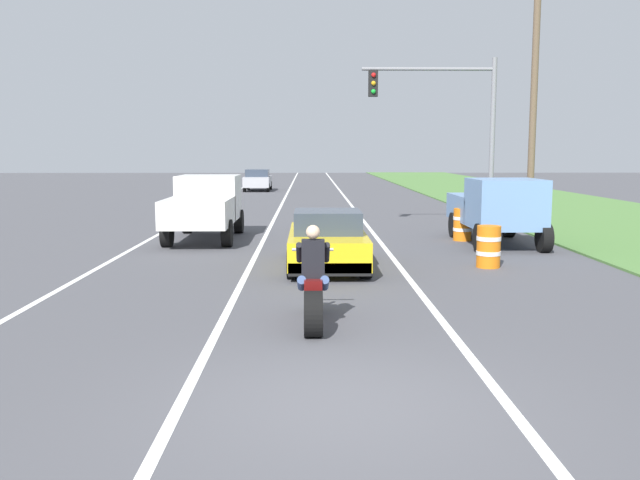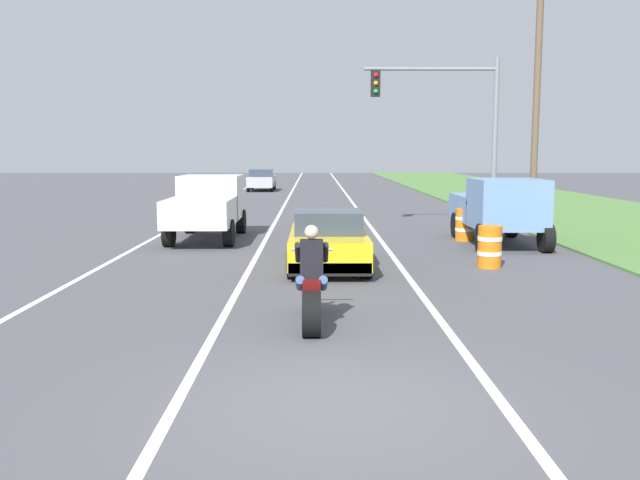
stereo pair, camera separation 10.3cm
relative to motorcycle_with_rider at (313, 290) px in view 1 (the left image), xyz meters
The scene contains 14 objects.
ground_plane 3.45m from the motorcycle_with_rider, 84.70° to the right, with size 160.00×160.00×0.00m, color #4C4C51.
lane_stripe_left_solid 17.39m from the motorcycle_with_rider, 107.02° to the left, with size 0.14×120.00×0.01m, color white.
lane_stripe_right_solid 16.76m from the motorcycle_with_rider, 82.75° to the left, with size 0.14×120.00×0.01m, color white.
lane_stripe_centre_dashed 16.70m from the motorcycle_with_rider, 95.11° to the left, with size 0.14×120.00×0.01m, color white.
grass_verge_right 20.64m from the motorcycle_with_rider, 53.64° to the left, with size 10.00×120.00×0.06m, color #517F3D.
motorcycle_with_rider is the anchor object (origin of this frame).
sports_car_yellow 5.63m from the motorcycle_with_rider, 86.19° to the left, with size 1.84×4.30×1.37m.
pickup_truck_left_lane_white 11.22m from the motorcycle_with_rider, 107.17° to the left, with size 2.02×4.80×1.98m.
pickup_truck_right_shoulder_light_blue 11.08m from the motorcycle_with_rider, 60.09° to the left, with size 2.02×4.80×1.98m.
traffic_light_mast_near 14.98m from the motorcycle_with_rider, 70.07° to the left, with size 4.73×0.34×6.00m.
utility_pole_roadside 15.85m from the motorcycle_with_rider, 59.93° to the left, with size 0.24×0.24×8.29m, color brown.
construction_barrel_nearest 6.91m from the motorcycle_with_rider, 52.35° to the left, with size 0.58×0.58×1.00m.
construction_barrel_mid 11.41m from the motorcycle_with_rider, 65.65° to the left, with size 0.58×0.58×1.00m.
distant_car_far_ahead 37.39m from the motorcycle_with_rider, 95.58° to the left, with size 1.80×4.00×1.50m.
Camera 1 is at (-0.38, -7.16, 2.76)m, focal length 38.28 mm.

